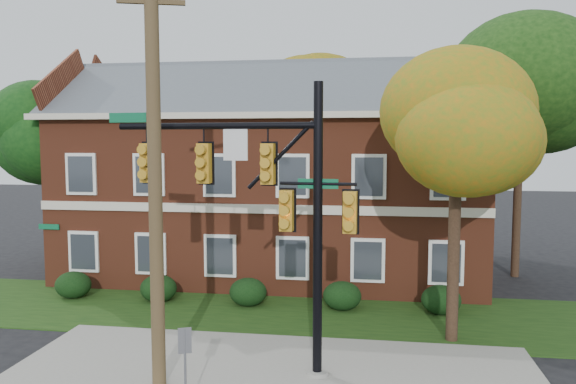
# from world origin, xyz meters

# --- Properties ---
(sidewalk) EXTENTS (14.00, 5.00, 0.08)m
(sidewalk) POSITION_xyz_m (0.00, 1.00, 0.04)
(sidewalk) COLOR gray
(sidewalk) RESTS_ON ground
(grass_strip) EXTENTS (30.00, 6.00, 0.04)m
(grass_strip) POSITION_xyz_m (0.00, 6.00, 0.02)
(grass_strip) COLOR #193811
(grass_strip) RESTS_ON ground
(apartment_building) EXTENTS (18.80, 8.80, 9.74)m
(apartment_building) POSITION_xyz_m (-2.00, 11.95, 4.99)
(apartment_building) COLOR brown
(apartment_building) RESTS_ON ground
(hedge_far_left) EXTENTS (1.40, 1.26, 1.05)m
(hedge_far_left) POSITION_xyz_m (-9.00, 6.70, 0.53)
(hedge_far_left) COLOR black
(hedge_far_left) RESTS_ON ground
(hedge_left) EXTENTS (1.40, 1.26, 1.05)m
(hedge_left) POSITION_xyz_m (-5.50, 6.70, 0.53)
(hedge_left) COLOR black
(hedge_left) RESTS_ON ground
(hedge_center) EXTENTS (1.40, 1.26, 1.05)m
(hedge_center) POSITION_xyz_m (-2.00, 6.70, 0.53)
(hedge_center) COLOR black
(hedge_center) RESTS_ON ground
(hedge_right) EXTENTS (1.40, 1.26, 1.05)m
(hedge_right) POSITION_xyz_m (1.50, 6.70, 0.53)
(hedge_right) COLOR black
(hedge_right) RESTS_ON ground
(hedge_far_right) EXTENTS (1.40, 1.26, 1.05)m
(hedge_far_right) POSITION_xyz_m (5.00, 6.70, 0.53)
(hedge_far_right) COLOR black
(hedge_far_right) RESTS_ON ground
(tree_near_right) EXTENTS (4.50, 4.25, 8.58)m
(tree_near_right) POSITION_xyz_m (5.22, 3.87, 6.67)
(tree_near_right) COLOR black
(tree_near_right) RESTS_ON ground
(tree_left_rear) EXTENTS (5.40, 5.10, 8.88)m
(tree_left_rear) POSITION_xyz_m (-11.73, 10.84, 6.68)
(tree_left_rear) COLOR black
(tree_left_rear) RESTS_ON ground
(tree_right_rear) EXTENTS (6.30, 5.95, 10.62)m
(tree_right_rear) POSITION_xyz_m (9.31, 12.81, 8.12)
(tree_right_rear) COLOR black
(tree_right_rear) RESTS_ON ground
(tree_far_rear) EXTENTS (6.84, 6.46, 11.52)m
(tree_far_rear) POSITION_xyz_m (-0.66, 19.79, 8.84)
(tree_far_rear) COLOR black
(tree_far_rear) RESTS_ON ground
(traffic_signal) EXTENTS (6.81, 0.82, 7.61)m
(traffic_signal) POSITION_xyz_m (-0.19, 0.83, 4.72)
(traffic_signal) COLOR gray
(traffic_signal) RESTS_ON ground
(utility_pole) EXTENTS (1.54, 0.58, 10.18)m
(utility_pole) POSITION_xyz_m (-2.67, -0.44, 5.16)
(utility_pole) COLOR brown
(utility_pole) RESTS_ON ground
(sign_post) EXTENTS (0.29, 0.14, 2.05)m
(sign_post) POSITION_xyz_m (-1.50, -1.84, 1.39)
(sign_post) COLOR slate
(sign_post) RESTS_ON ground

